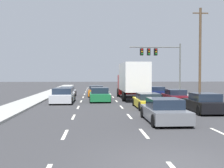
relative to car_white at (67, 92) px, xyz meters
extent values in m
plane|color=#333335|center=(5.28, 0.02, -0.54)|extent=(140.00, 140.00, 0.00)
cube|color=#9E9E99|center=(13.43, -4.98, -0.47)|extent=(2.41, 80.00, 0.14)
cube|color=#9E9E99|center=(-2.88, -4.98, -0.47)|extent=(2.41, 80.00, 0.14)
cube|color=silver|center=(1.88, -20.79, -0.54)|extent=(0.14, 2.00, 0.01)
cube|color=silver|center=(1.88, -15.79, -0.54)|extent=(0.14, 2.00, 0.01)
cube|color=silver|center=(1.88, -10.79, -0.54)|extent=(0.14, 2.00, 0.01)
cube|color=silver|center=(1.88, -5.79, -0.54)|extent=(0.14, 2.00, 0.01)
cube|color=silver|center=(1.88, -0.79, -0.54)|extent=(0.14, 2.00, 0.01)
cube|color=silver|center=(1.88, 4.21, -0.54)|extent=(0.14, 2.00, 0.01)
cube|color=silver|center=(1.88, 9.21, -0.54)|extent=(0.14, 2.00, 0.01)
cube|color=silver|center=(1.88, 14.21, -0.54)|extent=(0.14, 2.00, 0.01)
cube|color=silver|center=(1.88, 19.21, -0.54)|extent=(0.14, 2.00, 0.01)
cube|color=silver|center=(1.88, 24.21, -0.54)|extent=(0.14, 2.00, 0.01)
cube|color=silver|center=(5.28, -20.79, -0.54)|extent=(0.14, 2.00, 0.01)
cube|color=silver|center=(5.28, -15.79, -0.54)|extent=(0.14, 2.00, 0.01)
cube|color=silver|center=(5.28, -10.79, -0.54)|extent=(0.14, 2.00, 0.01)
cube|color=silver|center=(5.28, -5.79, -0.54)|extent=(0.14, 2.00, 0.01)
cube|color=silver|center=(5.28, -0.79, -0.54)|extent=(0.14, 2.00, 0.01)
cube|color=silver|center=(5.28, 4.21, -0.54)|extent=(0.14, 2.00, 0.01)
cube|color=silver|center=(5.28, 9.21, -0.54)|extent=(0.14, 2.00, 0.01)
cube|color=silver|center=(5.28, 14.21, -0.54)|extent=(0.14, 2.00, 0.01)
cube|color=silver|center=(5.28, 19.21, -0.54)|extent=(0.14, 2.00, 0.01)
cube|color=silver|center=(5.28, 24.21, -0.54)|extent=(0.14, 2.00, 0.01)
cube|color=silver|center=(8.68, -20.79, -0.54)|extent=(0.14, 2.00, 0.01)
cube|color=silver|center=(8.68, -15.79, -0.54)|extent=(0.14, 2.00, 0.01)
cube|color=silver|center=(8.68, -10.79, -0.54)|extent=(0.14, 2.00, 0.01)
cube|color=silver|center=(8.68, -5.79, -0.54)|extent=(0.14, 2.00, 0.01)
cube|color=silver|center=(8.68, -0.79, -0.54)|extent=(0.14, 2.00, 0.01)
cube|color=silver|center=(8.68, 4.21, -0.54)|extent=(0.14, 2.00, 0.01)
cube|color=silver|center=(8.68, 9.21, -0.54)|extent=(0.14, 2.00, 0.01)
cube|color=silver|center=(8.68, 14.21, -0.54)|extent=(0.14, 2.00, 0.01)
cube|color=silver|center=(8.68, 19.21, -0.54)|extent=(0.14, 2.00, 0.01)
cube|color=silver|center=(8.68, 24.21, -0.54)|extent=(0.14, 2.00, 0.01)
cube|color=white|center=(0.00, 0.00, -0.12)|extent=(1.81, 4.24, 0.56)
cube|color=#192333|center=(0.00, 0.01, 0.39)|extent=(1.58, 2.13, 0.45)
cylinder|color=black|center=(-0.82, 1.56, -0.22)|extent=(0.22, 0.64, 0.64)
cylinder|color=black|center=(0.84, 1.55, -0.22)|extent=(0.22, 0.64, 0.64)
cylinder|color=black|center=(-0.84, -1.56, -0.22)|extent=(0.22, 0.64, 0.64)
cylinder|color=black|center=(0.82, -1.57, -0.22)|extent=(0.22, 0.64, 0.64)
cube|color=#B7BABF|center=(0.30, -7.03, -0.06)|extent=(1.88, 4.66, 0.68)
cube|color=#192333|center=(0.30, -7.17, 0.55)|extent=(1.65, 2.35, 0.54)
cylinder|color=black|center=(-0.57, -5.25, -0.22)|extent=(0.22, 0.64, 0.64)
cylinder|color=black|center=(1.18, -5.25, -0.22)|extent=(0.22, 0.64, 0.64)
cylinder|color=black|center=(-0.58, -8.81, -0.22)|extent=(0.22, 0.64, 0.64)
cylinder|color=black|center=(1.17, -8.81, -0.22)|extent=(0.22, 0.64, 0.64)
cube|color=orange|center=(3.38, 0.67, -0.05)|extent=(1.85, 4.68, 0.70)
cube|color=#192333|center=(3.38, 0.48, 0.51)|extent=(1.60, 2.32, 0.42)
cylinder|color=black|center=(2.58, 2.46, -0.22)|extent=(0.23, 0.64, 0.64)
cylinder|color=black|center=(4.24, 2.44, -0.22)|extent=(0.23, 0.64, 0.64)
cylinder|color=black|center=(2.53, -1.09, -0.22)|extent=(0.23, 0.64, 0.64)
cylinder|color=black|center=(4.19, -1.12, -0.22)|extent=(0.23, 0.64, 0.64)
cube|color=#196B38|center=(3.64, -5.66, -0.08)|extent=(1.92, 4.71, 0.64)
cube|color=#192333|center=(3.64, -5.70, 0.51)|extent=(1.65, 2.27, 0.54)
cylinder|color=black|center=(2.75, -3.88, -0.22)|extent=(0.23, 0.64, 0.64)
cylinder|color=black|center=(4.46, -3.85, -0.22)|extent=(0.23, 0.64, 0.64)
cylinder|color=black|center=(2.82, -7.46, -0.22)|extent=(0.23, 0.64, 0.64)
cylinder|color=black|center=(4.53, -7.43, -0.22)|extent=(0.23, 0.64, 0.64)
cube|color=white|center=(7.07, -4.70, 1.79)|extent=(2.37, 6.69, 2.76)
cube|color=red|center=(7.09, -8.03, 1.93)|extent=(2.11, 0.05, 0.36)
cube|color=red|center=(7.06, -0.27, 0.86)|extent=(2.26, 2.19, 2.21)
cylinder|color=black|center=(5.94, -0.27, -0.06)|extent=(0.30, 0.96, 0.96)
cylinder|color=black|center=(8.18, -0.26, -0.06)|extent=(0.30, 0.96, 0.96)
cylinder|color=black|center=(5.96, -6.04, -0.06)|extent=(0.30, 0.96, 0.96)
cylinder|color=black|center=(8.20, -6.04, -0.06)|extent=(0.30, 0.96, 0.96)
cube|color=yellow|center=(7.19, -11.62, -0.12)|extent=(1.75, 4.34, 0.56)
cube|color=#192333|center=(7.19, -11.85, 0.39)|extent=(1.54, 2.16, 0.46)
cylinder|color=black|center=(6.39, -10.00, -0.22)|extent=(0.22, 0.64, 0.64)
cylinder|color=black|center=(8.00, -10.00, -0.22)|extent=(0.22, 0.64, 0.64)
cylinder|color=black|center=(6.38, -13.24, -0.22)|extent=(0.22, 0.64, 0.64)
cylinder|color=black|center=(7.99, -13.24, -0.22)|extent=(0.22, 0.64, 0.64)
cube|color=slate|center=(6.91, -17.89, -0.10)|extent=(1.90, 4.27, 0.61)
cube|color=#192333|center=(6.91, -17.90, 0.47)|extent=(1.67, 2.06, 0.52)
cylinder|color=black|center=(6.02, -16.31, -0.22)|extent=(0.22, 0.64, 0.64)
cylinder|color=black|center=(7.79, -16.30, -0.22)|extent=(0.22, 0.64, 0.64)
cylinder|color=black|center=(6.03, -19.47, -0.22)|extent=(0.22, 0.64, 0.64)
cylinder|color=black|center=(7.80, -19.47, -0.22)|extent=(0.22, 0.64, 0.64)
cube|color=#141E4C|center=(10.20, -0.47, -0.09)|extent=(1.94, 4.61, 0.63)
cube|color=#192333|center=(10.21, -0.82, 0.43)|extent=(1.68, 2.22, 0.41)
cylinder|color=black|center=(9.30, 1.26, -0.22)|extent=(0.23, 0.64, 0.64)
cylinder|color=black|center=(11.06, 1.28, -0.22)|extent=(0.23, 0.64, 0.64)
cylinder|color=black|center=(9.34, -2.23, -0.22)|extent=(0.23, 0.64, 0.64)
cylinder|color=black|center=(11.10, -2.21, -0.22)|extent=(0.23, 0.64, 0.64)
cube|color=maroon|center=(10.53, -7.59, -0.11)|extent=(1.75, 4.09, 0.59)
cube|color=#192333|center=(10.53, -7.64, 0.43)|extent=(1.52, 2.09, 0.48)
cylinder|color=black|center=(9.75, -6.10, -0.22)|extent=(0.23, 0.64, 0.64)
cylinder|color=black|center=(11.34, -6.11, -0.22)|extent=(0.23, 0.64, 0.64)
cylinder|color=black|center=(9.72, -9.07, -0.22)|extent=(0.23, 0.64, 0.64)
cylinder|color=black|center=(11.32, -9.09, -0.22)|extent=(0.23, 0.64, 0.64)
cube|color=black|center=(10.55, -14.21, -0.06)|extent=(1.86, 4.14, 0.68)
cube|color=#192333|center=(10.54, -14.41, 0.52)|extent=(1.62, 2.02, 0.50)
cylinder|color=black|center=(9.72, -12.69, -0.22)|extent=(0.23, 0.64, 0.64)
cylinder|color=black|center=(11.41, -12.71, -0.22)|extent=(0.23, 0.64, 0.64)
cylinder|color=black|center=(9.68, -15.71, -0.22)|extent=(0.23, 0.64, 0.64)
cylinder|color=#595B56|center=(14.89, 5.15, 2.86)|extent=(0.20, 0.20, 6.81)
cylinder|color=#595B56|center=(11.41, 5.15, 5.76)|extent=(6.97, 0.14, 0.14)
cube|color=black|center=(11.49, 5.15, 5.11)|extent=(0.40, 0.56, 0.95)
sphere|color=red|center=(11.49, 4.84, 5.41)|extent=(0.20, 0.20, 0.20)
sphere|color=orange|center=(11.49, 4.84, 5.11)|extent=(0.20, 0.20, 0.20)
sphere|color=green|center=(11.49, 4.84, 4.81)|extent=(0.20, 0.20, 0.20)
cube|color=black|center=(10.53, 5.15, 5.11)|extent=(0.40, 0.56, 0.95)
sphere|color=red|center=(10.53, 4.84, 5.41)|extent=(0.20, 0.20, 0.20)
sphere|color=orange|center=(10.53, 4.84, 5.11)|extent=(0.20, 0.20, 0.20)
sphere|color=green|center=(10.53, 4.84, 4.81)|extent=(0.20, 0.20, 0.20)
cube|color=black|center=(9.58, 5.15, 5.11)|extent=(0.40, 0.56, 0.95)
sphere|color=red|center=(9.58, 4.84, 5.41)|extent=(0.20, 0.20, 0.20)
sphere|color=orange|center=(9.58, 4.84, 5.11)|extent=(0.20, 0.20, 0.20)
sphere|color=green|center=(9.58, 4.84, 4.81)|extent=(0.20, 0.20, 0.20)
cylinder|color=brown|center=(15.35, -0.94, 4.57)|extent=(0.28, 0.28, 10.23)
cube|color=brown|center=(15.35, -0.94, 9.08)|extent=(1.80, 0.12, 0.12)
camera|label=1|loc=(3.12, -32.82, 2.01)|focal=45.20mm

